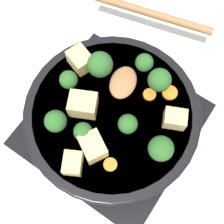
% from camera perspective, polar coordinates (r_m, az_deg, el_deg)
% --- Properties ---
extents(ground_plane, '(2.40, 2.40, 0.00)m').
position_cam_1_polar(ground_plane, '(0.63, -0.00, -2.30)').
color(ground_plane, silver).
extents(front_burner_grate, '(0.31, 0.31, 0.03)m').
position_cam_1_polar(front_burner_grate, '(0.62, -0.00, -1.96)').
color(front_burner_grate, black).
rests_on(front_burner_grate, ground_plane).
extents(skillet_pan, '(0.41, 0.44, 0.05)m').
position_cam_1_polar(skillet_pan, '(0.58, -0.32, -0.71)').
color(skillet_pan, black).
rests_on(skillet_pan, front_burner_grate).
extents(wooden_spoon, '(0.24, 0.26, 0.02)m').
position_cam_1_polar(wooden_spoon, '(0.62, 5.10, 12.98)').
color(wooden_spoon, olive).
rests_on(wooden_spoon, skillet_pan).
extents(tofu_cube_center_large, '(0.06, 0.06, 0.04)m').
position_cam_1_polar(tofu_cube_center_large, '(0.55, -5.32, 1.34)').
color(tofu_cube_center_large, '#DBB770').
rests_on(tofu_cube_center_large, skillet_pan).
extents(tofu_cube_near_handle, '(0.05, 0.06, 0.04)m').
position_cam_1_polar(tofu_cube_near_handle, '(0.53, -3.51, -6.36)').
color(tofu_cube_near_handle, '#DBB770').
rests_on(tofu_cube_near_handle, skillet_pan).
extents(tofu_cube_east_chunk, '(0.05, 0.05, 0.03)m').
position_cam_1_polar(tofu_cube_east_chunk, '(0.59, -5.84, 9.46)').
color(tofu_cube_east_chunk, '#DBB770').
rests_on(tofu_cube_east_chunk, skillet_pan).
extents(tofu_cube_west_chunk, '(0.04, 0.05, 0.03)m').
position_cam_1_polar(tofu_cube_west_chunk, '(0.55, 11.42, -1.21)').
color(tofu_cube_west_chunk, '#DBB770').
rests_on(tofu_cube_west_chunk, skillet_pan).
extents(tofu_cube_back_piece, '(0.05, 0.04, 0.03)m').
position_cam_1_polar(tofu_cube_back_piece, '(0.53, -7.11, -9.34)').
color(tofu_cube_back_piece, '#DBB770').
rests_on(tofu_cube_back_piece, skillet_pan).
extents(broccoli_floret_near_spoon, '(0.03, 0.03, 0.04)m').
position_cam_1_polar(broccoli_floret_near_spoon, '(0.53, -5.31, -3.63)').
color(broccoli_floret_near_spoon, '#709956').
rests_on(broccoli_floret_near_spoon, skillet_pan).
extents(broccoli_floret_center_top, '(0.04, 0.04, 0.05)m').
position_cam_1_polar(broccoli_floret_center_top, '(0.56, 8.68, 5.78)').
color(broccoli_floret_center_top, '#709956').
rests_on(broccoli_floret_center_top, skillet_pan).
extents(broccoli_floret_east_rim, '(0.05, 0.05, 0.05)m').
position_cam_1_polar(broccoli_floret_east_rim, '(0.57, -2.21, 8.65)').
color(broccoli_floret_east_rim, '#709956').
rests_on(broccoli_floret_east_rim, skillet_pan).
extents(broccoli_floret_west_rim, '(0.04, 0.04, 0.05)m').
position_cam_1_polar(broccoli_floret_west_rim, '(0.54, -10.27, -1.68)').
color(broccoli_floret_west_rim, '#709956').
rests_on(broccoli_floret_west_rim, skillet_pan).
extents(broccoli_floret_north_edge, '(0.04, 0.04, 0.05)m').
position_cam_1_polar(broccoli_floret_north_edge, '(0.52, 8.93, -6.63)').
color(broccoli_floret_north_edge, '#709956').
rests_on(broccoli_floret_north_edge, skillet_pan).
extents(broccoli_floret_south_cluster, '(0.03, 0.03, 0.04)m').
position_cam_1_polar(broccoli_floret_south_cluster, '(0.58, 6.23, 8.76)').
color(broccoli_floret_south_cluster, '#709956').
rests_on(broccoli_floret_south_cluster, skillet_pan).
extents(broccoli_floret_mid_floret, '(0.03, 0.03, 0.04)m').
position_cam_1_polar(broccoli_floret_mid_floret, '(0.53, 2.90, -2.22)').
color(broccoli_floret_mid_floret, '#709956').
rests_on(broccoli_floret_mid_floret, skillet_pan).
extents(broccoli_floret_small_inner, '(0.03, 0.03, 0.04)m').
position_cam_1_polar(broccoli_floret_small_inner, '(0.57, -7.86, 5.92)').
color(broccoli_floret_small_inner, '#709956').
rests_on(broccoli_floret_small_inner, skillet_pan).
extents(carrot_slice_orange_thin, '(0.02, 0.02, 0.01)m').
position_cam_1_polar(carrot_slice_orange_thin, '(0.54, -0.32, -9.59)').
color(carrot_slice_orange_thin, orange).
rests_on(carrot_slice_orange_thin, skillet_pan).
extents(carrot_slice_near_center, '(0.03, 0.03, 0.01)m').
position_cam_1_polar(carrot_slice_near_center, '(0.58, 10.52, 3.48)').
color(carrot_slice_near_center, orange).
rests_on(carrot_slice_near_center, skillet_pan).
extents(carrot_slice_edge_slice, '(0.02, 0.02, 0.01)m').
position_cam_1_polar(carrot_slice_edge_slice, '(0.58, 6.87, 3.17)').
color(carrot_slice_edge_slice, orange).
rests_on(carrot_slice_edge_slice, skillet_pan).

